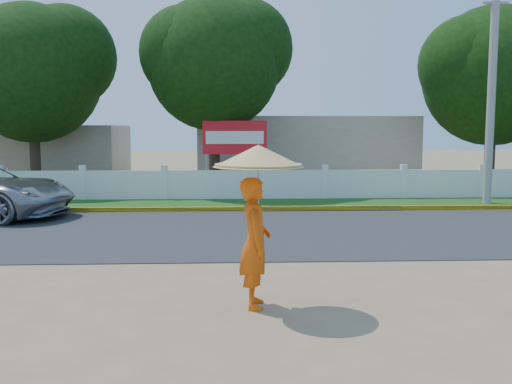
{
  "coord_description": "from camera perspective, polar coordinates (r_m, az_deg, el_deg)",
  "views": [
    {
      "loc": [
        -0.53,
        -10.01,
        2.64
      ],
      "look_at": [
        0.0,
        2.0,
        1.3
      ],
      "focal_mm": 40.0,
      "sensor_mm": 36.0,
      "label": 1
    }
  ],
  "objects": [
    {
      "name": "utility_pole",
      "position": [
        21.56,
        22.48,
        9.08
      ],
      "size": [
        0.28,
        0.28,
        7.69
      ],
      "primitive_type": "cylinder",
      "color": "gray",
      "rests_on": "ground"
    },
    {
      "name": "monk_with_parasol",
      "position": [
        8.32,
        0.05,
        -1.02
      ],
      "size": [
        1.32,
        1.32,
        2.41
      ],
      "color": "#E0520B",
      "rests_on": "ground"
    },
    {
      "name": "building_far",
      "position": [
        30.54,
        -20.64,
        3.62
      ],
      "size": [
        8.0,
        5.0,
        2.8
      ],
      "primitive_type": "cube",
      "color": "#B7AD99",
      "rests_on": "ground"
    },
    {
      "name": "tree_row",
      "position": [
        24.58,
        6.52,
        12.22
      ],
      "size": [
        37.12,
        7.4,
        9.29
      ],
      "color": "#473828",
      "rests_on": "ground"
    },
    {
      "name": "curb",
      "position": [
        18.25,
        -0.84,
        -1.71
      ],
      "size": [
        40.0,
        0.18,
        0.16
      ],
      "primitive_type": "cube",
      "color": "yellow",
      "rests_on": "ground"
    },
    {
      "name": "building_near",
      "position": [
        28.25,
        4.66,
        4.22
      ],
      "size": [
        10.0,
        6.0,
        3.2
      ],
      "primitive_type": "cube",
      "color": "#B7AD99",
      "rests_on": "ground"
    },
    {
      "name": "road",
      "position": [
        14.75,
        -0.43,
        -3.91
      ],
      "size": [
        60.0,
        7.0,
        0.02
      ],
      "primitive_type": "cube",
      "color": "#38383A",
      "rests_on": "ground"
    },
    {
      "name": "billboard",
      "position": [
        22.31,
        -2.13,
        5.06
      ],
      "size": [
        2.5,
        0.13,
        2.95
      ],
      "color": "gray",
      "rests_on": "ground"
    },
    {
      "name": "ground",
      "position": [
        10.36,
        0.5,
        -8.39
      ],
      "size": [
        120.0,
        120.0,
        0.0
      ],
      "primitive_type": "plane",
      "color": "#9E8460",
      "rests_on": "ground"
    },
    {
      "name": "fence",
      "position": [
        21.32,
        -1.1,
        0.72
      ],
      "size": [
        40.0,
        0.1,
        1.1
      ],
      "primitive_type": "cube",
      "color": "silver",
      "rests_on": "ground"
    },
    {
      "name": "grass_verge",
      "position": [
        19.94,
        -0.99,
        -1.21
      ],
      "size": [
        60.0,
        3.5,
        0.03
      ],
      "primitive_type": "cube",
      "color": "#2D601E",
      "rests_on": "ground"
    }
  ]
}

